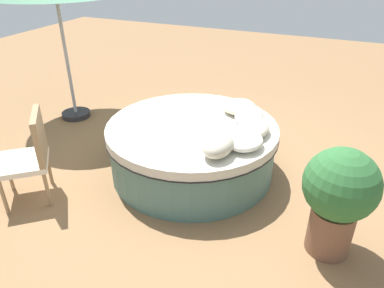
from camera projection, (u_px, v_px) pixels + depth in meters
ground_plane at (192, 170)px, 4.45m from camera, size 16.00×16.00×0.00m
round_bed at (192, 148)px, 4.30m from camera, size 1.99×1.99×0.62m
throw_pillow_0 at (218, 145)px, 3.52m from camera, size 0.43×0.29×0.22m
throw_pillow_1 at (244, 140)px, 3.67m from camera, size 0.43×0.38×0.15m
throw_pillow_2 at (253, 128)px, 3.92m from camera, size 0.50×0.35×0.16m
throw_pillow_3 at (249, 115)px, 4.17m from camera, size 0.46×0.32×0.18m
throw_pillow_4 at (239, 107)px, 4.42m from camera, size 0.42×0.40×0.15m
patio_chair at (31, 152)px, 3.74m from camera, size 0.72×0.72×0.98m
planter at (339, 195)px, 3.02m from camera, size 0.63×0.63×1.03m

